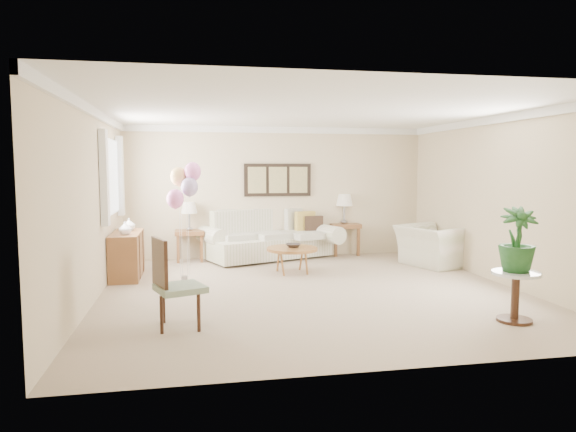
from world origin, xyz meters
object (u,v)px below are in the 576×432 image
object	(u,v)px
coffee_table	(292,250)
accent_chair	(173,281)
balloon_cluster	(184,184)
armchair	(433,246)
sofa	(269,239)

from	to	relation	value
coffee_table	accent_chair	xyz separation A→B (m)	(-1.89, -2.69, 0.12)
balloon_cluster	armchair	bearing A→B (deg)	5.43
sofa	coffee_table	xyz separation A→B (m)	(0.18, -1.48, 0.02)
coffee_table	balloon_cluster	bearing A→B (deg)	-172.32
coffee_table	balloon_cluster	distance (m)	2.12
sofa	accent_chair	xyz separation A→B (m)	(-1.71, -4.18, 0.15)
armchair	balloon_cluster	xyz separation A→B (m)	(-4.45, -0.42, 1.17)
sofa	coffee_table	size ratio (longest dim) A/B	3.38
armchair	balloon_cluster	size ratio (longest dim) A/B	0.60
coffee_table	balloon_cluster	world-z (taller)	balloon_cluster
coffee_table	balloon_cluster	size ratio (longest dim) A/B	0.46
sofa	armchair	xyz separation A→B (m)	(2.85, -1.30, -0.01)
coffee_table	armchair	xyz separation A→B (m)	(2.67, 0.18, -0.04)
sofa	balloon_cluster	xyz separation A→B (m)	(-1.60, -1.72, 1.16)
accent_chair	balloon_cluster	size ratio (longest dim) A/B	0.54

